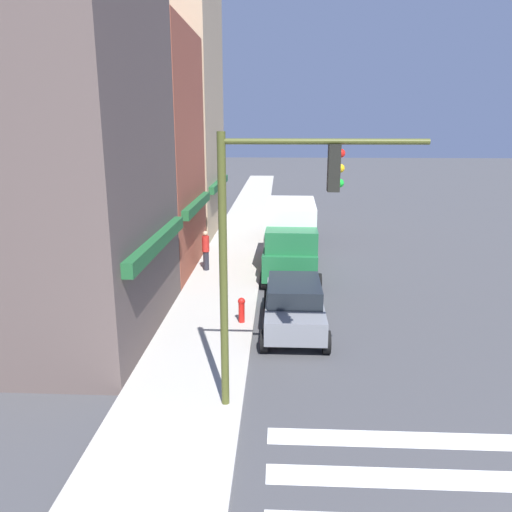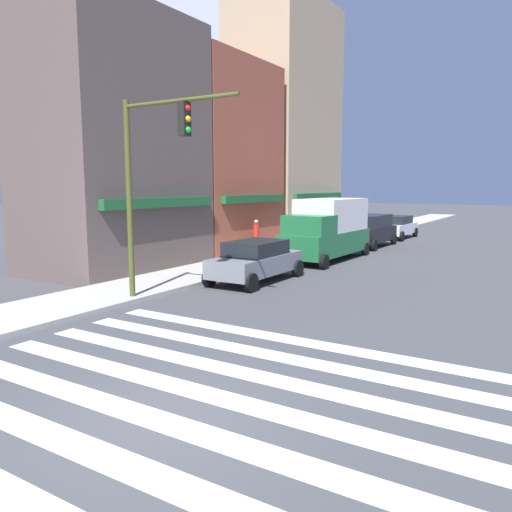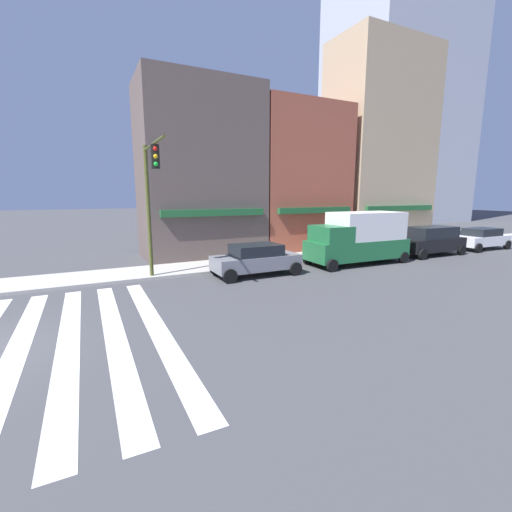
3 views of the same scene
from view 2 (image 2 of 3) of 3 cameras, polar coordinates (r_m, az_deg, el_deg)
name	(u,v)px [view 2 (image 2 of 3)]	position (r m, az deg, el deg)	size (l,w,h in m)	color
ground_plane	(156,420)	(8.48, -11.35, -17.86)	(200.00, 200.00, 0.00)	#424244
crosswalk_stripes	(156,419)	(8.48, -11.35, -17.84)	(10.17, 10.80, 0.01)	silver
storefront_row	(232,136)	(29.91, -2.73, 13.54)	(23.47, 5.30, 15.97)	brown
traffic_signal	(151,166)	(15.62, -11.96, 9.98)	(0.32, 4.26, 6.29)	#474C1E
sedan_grey	(256,260)	(19.23, 0.00, -0.47)	(4.40, 2.02, 1.59)	slate
box_truck_green	(327,228)	(25.12, 8.13, 3.16)	(6.25, 2.42, 3.04)	#1E6638
suv_black	(369,230)	(31.15, 12.84, 2.94)	(4.74, 2.12, 1.94)	black
sedan_white	(396,226)	(36.57, 15.72, 3.27)	(4.43, 2.02, 1.59)	white
pedestrian_red_jacket	(256,236)	(26.30, 0.03, 2.33)	(0.32, 0.32, 1.77)	#23232D
fire_hydrant	(221,262)	(20.26, -3.98, -0.71)	(0.24, 0.24, 0.84)	red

